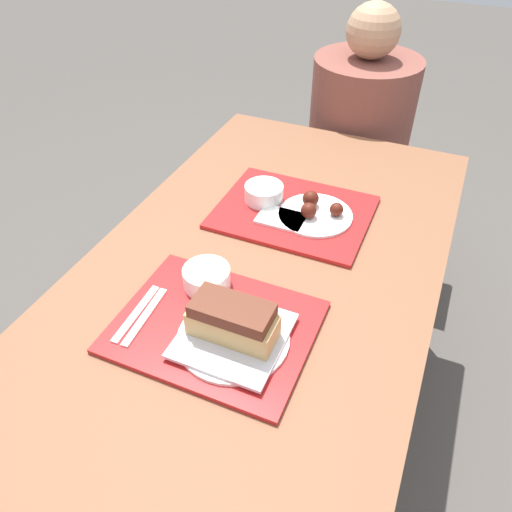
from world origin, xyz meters
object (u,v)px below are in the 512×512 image
at_px(tray_far, 294,212).
at_px(brisket_sandwich_plate, 233,327).
at_px(tray_near, 215,326).
at_px(person_seated_across, 361,114).
at_px(bowl_coleslaw_far, 264,192).
at_px(wings_plate_far, 315,211).
at_px(bowl_coleslaw_near, 207,276).

height_order(tray_far, brisket_sandwich_plate, brisket_sandwich_plate).
relative_size(tray_near, person_seated_across, 0.62).
distance_m(bowl_coleslaw_far, wings_plate_far, 0.15).
bearing_deg(tray_near, bowl_coleslaw_far, 100.09).
height_order(bowl_coleslaw_near, person_seated_across, person_seated_across).
bearing_deg(tray_near, tray_far, 88.69).
relative_size(tray_far, bowl_coleslaw_near, 3.80).
bearing_deg(tray_near, wings_plate_far, 81.10).
relative_size(tray_near, bowl_coleslaw_far, 3.80).
bearing_deg(person_seated_across, brisket_sandwich_plate, -88.27).
distance_m(tray_near, person_seated_across, 1.18).
relative_size(tray_near, wings_plate_far, 2.05).
bearing_deg(wings_plate_far, person_seated_across, 94.26).
bearing_deg(bowl_coleslaw_far, brisket_sandwich_plate, -74.41).
distance_m(tray_far, wings_plate_far, 0.06).
distance_m(tray_far, bowl_coleslaw_near, 0.36).
distance_m(brisket_sandwich_plate, wings_plate_far, 0.47).
xyz_separation_m(tray_far, brisket_sandwich_plate, (0.04, -0.47, 0.04)).
xyz_separation_m(tray_far, person_seated_across, (0.01, 0.73, -0.02)).
distance_m(tray_near, tray_far, 0.45).
xyz_separation_m(bowl_coleslaw_far, person_seated_across, (0.10, 0.72, -0.06)).
height_order(brisket_sandwich_plate, person_seated_across, person_seated_across).
bearing_deg(bowl_coleslaw_near, brisket_sandwich_plate, -44.63).
xyz_separation_m(tray_near, bowl_coleslaw_far, (-0.08, 0.46, 0.03)).
distance_m(tray_near, brisket_sandwich_plate, 0.07).
height_order(tray_near, brisket_sandwich_plate, brisket_sandwich_plate).
xyz_separation_m(bowl_coleslaw_far, wings_plate_far, (0.15, -0.01, -0.01)).
relative_size(tray_far, wings_plate_far, 2.05).
relative_size(bowl_coleslaw_near, brisket_sandwich_plate, 0.47).
relative_size(bowl_coleslaw_near, bowl_coleslaw_far, 1.00).
xyz_separation_m(wings_plate_far, person_seated_across, (-0.05, 0.73, -0.04)).
bearing_deg(bowl_coleslaw_far, bowl_coleslaw_near, -87.87).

